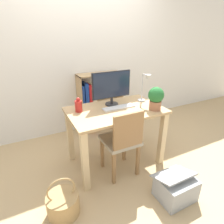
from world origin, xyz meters
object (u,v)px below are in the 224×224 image
at_px(bookshelf, 94,108).
at_px(monitor, 112,86).
at_px(potted_plant, 156,98).
at_px(storage_box, 176,188).
at_px(keyboard, 119,107).
at_px(desk_lamp, 145,85).
at_px(chair, 122,140).
at_px(vase, 79,106).
at_px(basket, 63,204).

bearing_deg(bookshelf, monitor, -93.96).
relative_size(potted_plant, storage_box, 0.73).
xyz_separation_m(keyboard, bookshelf, (0.03, 0.95, -0.36)).
xyz_separation_m(keyboard, potted_plant, (0.37, -0.24, 0.15)).
relative_size(desk_lamp, bookshelf, 0.38).
xyz_separation_m(keyboard, chair, (-0.10, -0.28, -0.29)).
bearing_deg(storage_box, keyboard, 104.71).
bearing_deg(vase, keyboard, -13.54).
height_order(potted_plant, chair, potted_plant).
bearing_deg(keyboard, potted_plant, -32.94).
xyz_separation_m(vase, basket, (-0.40, -0.62, -0.72)).
xyz_separation_m(vase, desk_lamp, (0.87, -0.08, 0.16)).
bearing_deg(chair, bookshelf, 83.78).
bearing_deg(chair, basket, -163.73).
height_order(monitor, potted_plant, monitor).
relative_size(potted_plant, chair, 0.32).
bearing_deg(vase, desk_lamp, -5.51).
bearing_deg(storage_box, vase, 125.79).
relative_size(keyboard, vase, 2.35).
height_order(desk_lamp, potted_plant, desk_lamp).
relative_size(chair, basket, 2.04).
bearing_deg(chair, storage_box, -60.82).
xyz_separation_m(monitor, chair, (-0.07, -0.43, -0.53)).
bearing_deg(desk_lamp, vase, 174.49).
relative_size(monitor, potted_plant, 1.86).
bearing_deg(storage_box, bookshelf, 96.17).
distance_m(vase, basket, 1.04).
relative_size(chair, storage_box, 2.28).
distance_m(monitor, vase, 0.48).
height_order(desk_lamp, chair, desk_lamp).
bearing_deg(vase, storage_box, -54.21).
bearing_deg(basket, chair, 16.48).
bearing_deg(chair, potted_plant, 4.95).
relative_size(monitor, vase, 2.98).
bearing_deg(desk_lamp, keyboard, -175.67).
relative_size(potted_plant, bookshelf, 0.28).
xyz_separation_m(monitor, keyboard, (0.03, -0.15, -0.24)).
bearing_deg(basket, potted_plant, 12.34).
xyz_separation_m(bookshelf, basket, (-0.91, -1.46, -0.30)).
relative_size(vase, chair, 0.20).
height_order(keyboard, chair, chair).
xyz_separation_m(keyboard, storage_box, (0.22, -0.86, -0.64)).
distance_m(desk_lamp, basket, 1.64).
relative_size(vase, storage_box, 0.46).
xyz_separation_m(monitor, desk_lamp, (0.42, -0.12, -0.01)).
bearing_deg(basket, vase, 57.29).
height_order(bookshelf, storage_box, bookshelf).
bearing_deg(storage_box, desk_lamp, 78.92).
bearing_deg(desk_lamp, storage_box, -101.08).
xyz_separation_m(vase, chair, (0.38, -0.40, -0.36)).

